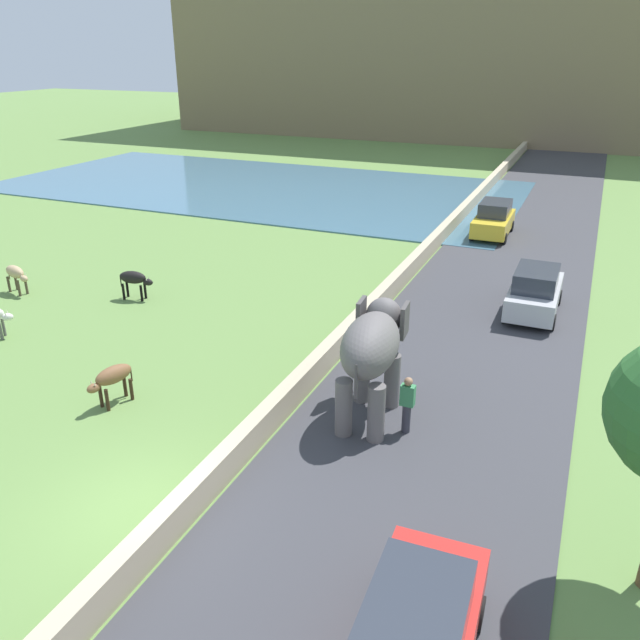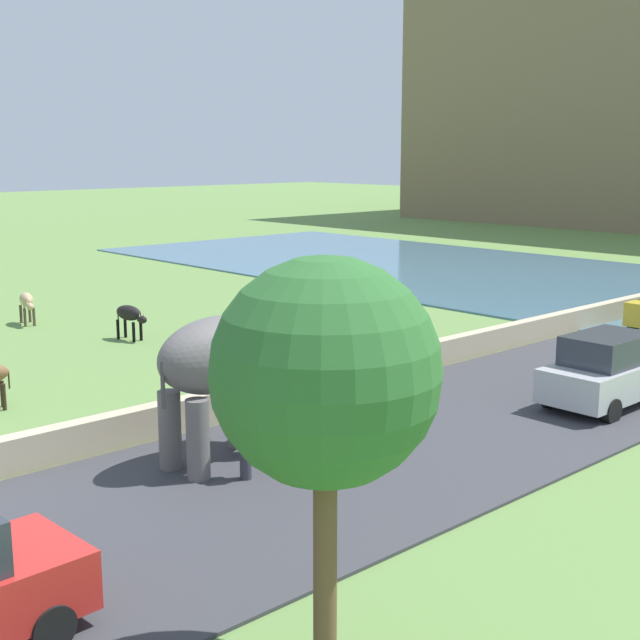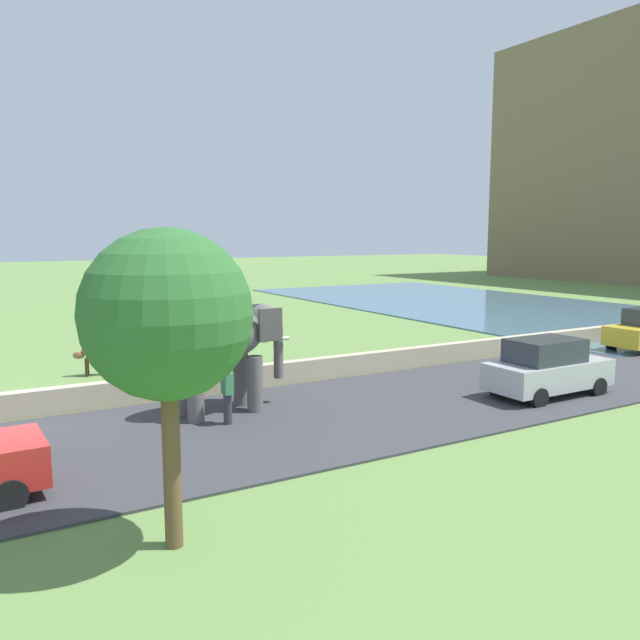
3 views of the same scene
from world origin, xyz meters
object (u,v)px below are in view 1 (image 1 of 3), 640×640
(person_beside_elephant, at_px, (407,404))
(cow_tan, at_px, (16,274))
(cow_brown, at_px, (112,377))
(elephant, at_px, (372,348))
(car_yellow, at_px, (494,219))
(cow_black, at_px, (134,279))
(car_red, at_px, (415,637))
(car_silver, at_px, (535,292))

(person_beside_elephant, relative_size, cow_tan, 1.14)
(cow_brown, bearing_deg, elephant, 18.16)
(car_yellow, bearing_deg, person_beside_elephant, -86.81)
(car_yellow, xyz_separation_m, cow_brown, (-6.74, -21.41, -0.06))
(person_beside_elephant, bearing_deg, car_yellow, 93.19)
(person_beside_elephant, height_order, cow_tan, person_beside_elephant)
(cow_tan, height_order, cow_brown, same)
(person_beside_elephant, distance_m, car_yellow, 19.65)
(car_yellow, relative_size, cow_black, 2.83)
(cow_brown, bearing_deg, car_red, -26.03)
(person_beside_elephant, bearing_deg, car_red, -72.71)
(car_silver, bearing_deg, elephant, -109.17)
(person_beside_elephant, xyz_separation_m, car_red, (2.06, -6.62, 0.03))
(elephant, distance_m, cow_tan, 16.40)
(car_silver, distance_m, cow_brown, 15.03)
(cow_black, bearing_deg, cow_brown, -55.60)
(person_beside_elephant, distance_m, car_red, 6.93)
(car_red, height_order, cow_brown, car_red)
(car_yellow, distance_m, car_silver, 10.57)
(car_silver, relative_size, cow_brown, 2.82)
(car_yellow, height_order, car_silver, same)
(car_silver, bearing_deg, person_beside_elephant, -102.19)
(car_yellow, height_order, cow_brown, car_yellow)
(car_yellow, bearing_deg, cow_tan, -135.01)
(elephant, relative_size, person_beside_elephant, 2.16)
(cow_brown, distance_m, cow_black, 8.12)
(elephant, distance_m, car_red, 7.80)
(elephant, distance_m, person_beside_elephant, 1.66)
(car_red, distance_m, cow_brown, 11.01)
(car_yellow, relative_size, cow_tan, 2.82)
(cow_tan, distance_m, cow_brown, 10.75)
(car_yellow, height_order, cow_tan, car_yellow)
(car_yellow, distance_m, cow_black, 18.56)
(elephant, height_order, cow_brown, elephant)
(car_red, xyz_separation_m, cow_brown, (-9.89, 4.83, -0.06))
(car_silver, bearing_deg, cow_tan, -162.74)
(elephant, bearing_deg, cow_tan, 168.93)
(person_beside_elephant, relative_size, car_silver, 0.41)
(car_yellow, relative_size, cow_brown, 2.82)
(car_yellow, distance_m, car_red, 26.43)
(car_red, bearing_deg, cow_tan, 152.10)
(car_silver, xyz_separation_m, car_red, (0.00, -16.15, 0.00))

